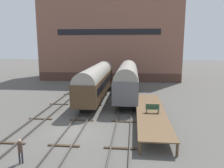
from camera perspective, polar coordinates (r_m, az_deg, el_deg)
The scene contains 10 objects.
ground_plane at distance 21.17m, azimuth -9.92°, elevation -12.15°, with size 200.00×200.00×0.00m, color #56544F.
track_left at distance 22.72m, azimuth -21.23°, elevation -10.75°, with size 2.60×60.00×0.26m.
track_middle at distance 21.12m, azimuth -9.93°, elevation -11.79°, with size 2.60×60.00×0.26m.
track_right at distance 20.42m, azimuth 2.73°, elevation -12.43°, with size 2.60×60.00×0.26m.
train_car_brown at distance 32.63m, azimuth -4.02°, elevation 1.13°, with size 2.95×18.39×5.03m.
train_car_grey at distance 32.75m, azimuth 4.00°, elevation 1.39°, with size 3.11×16.22×5.30m.
station_platform at distance 23.69m, azimuth 10.09°, elevation -7.07°, with size 3.00×15.27×1.10m.
bench at distance 22.84m, azimuth 10.53°, elevation -6.26°, with size 1.40×0.40×0.91m.
person_worker at distance 16.61m, azimuth -22.86°, elevation -15.32°, with size 0.32×0.32×1.76m.
warehouse_building at distance 53.42m, azimuth -0.24°, elevation 12.05°, with size 31.41×12.31×19.45m.
Camera 1 is at (5.45, -18.83, 7.99)m, focal length 35.00 mm.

